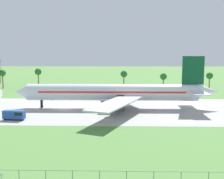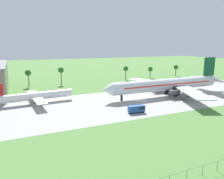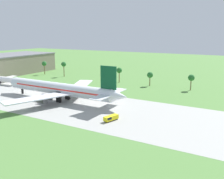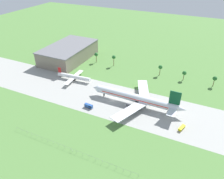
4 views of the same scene
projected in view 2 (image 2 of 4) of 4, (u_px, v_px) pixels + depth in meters
ground_plane at (140, 100)px, 99.44m from camera, size 600.00×600.00×0.00m
taxiway_strip at (140, 100)px, 99.44m from camera, size 320.00×44.00×0.02m
jet_airliner at (169, 84)px, 107.89m from camera, size 70.87×59.16×18.17m
regional_aircraft at (36, 96)px, 93.49m from camera, size 31.14×28.09×9.56m
baggage_tug at (137, 109)px, 80.57m from camera, size 6.44×2.58×2.78m
palm_tree_row at (114, 70)px, 151.89m from camera, size 114.40×3.60×10.92m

